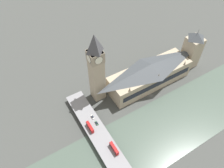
{
  "coord_description": "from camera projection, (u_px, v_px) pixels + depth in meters",
  "views": [
    {
      "loc": [
        -98.65,
        107.61,
        177.57
      ],
      "look_at": [
        21.46,
        35.15,
        18.63
      ],
      "focal_mm": 35.0,
      "sensor_mm": 36.0,
      "label": 1
    }
  ],
  "objects": [
    {
      "name": "car_northbound_lead",
      "position": [
        97.0,
        123.0,
        197.02
      ],
      "size": [
        4.36,
        1.86,
        1.36
      ],
      "color": "#2D5638",
      "rests_on": "road_bridge"
    },
    {
      "name": "clock_tower",
      "position": [
        96.0,
        67.0,
        195.33
      ],
      "size": [
        12.91,
        12.91,
        76.6
      ],
      "color": "tan",
      "rests_on": "ground_plane"
    },
    {
      "name": "car_southbound_tail",
      "position": [
        92.0,
        117.0,
        201.36
      ],
      "size": [
        4.75,
        1.81,
        1.42
      ],
      "color": "silver",
      "rests_on": "road_bridge"
    },
    {
      "name": "double_decker_bus_lead",
      "position": [
        114.0,
        148.0,
        178.84
      ],
      "size": [
        11.66,
        2.61,
        5.04
      ],
      "color": "red",
      "rests_on": "road_bridge"
    },
    {
      "name": "river_water",
      "position": [
        175.0,
        121.0,
        205.56
      ],
      "size": [
        59.09,
        360.0,
        0.3
      ],
      "primitive_type": "cube",
      "color": "#47564C",
      "rests_on": "ground_plane"
    },
    {
      "name": "road_bridge",
      "position": [
        112.0,
        156.0,
        178.38
      ],
      "size": [
        150.18,
        16.81,
        5.77
      ],
      "color": "slate",
      "rests_on": "ground_plane"
    },
    {
      "name": "ground_plane",
      "position": [
        152.0,
        96.0,
        225.81
      ],
      "size": [
        600.0,
        600.0,
        0.0
      ],
      "primitive_type": "plane",
      "color": "#424442"
    },
    {
      "name": "victoria_tower",
      "position": [
        192.0,
        50.0,
        240.95
      ],
      "size": [
        15.98,
        15.98,
        48.23
      ],
      "color": "tan",
      "rests_on": "ground_plane"
    },
    {
      "name": "double_decker_bus_mid",
      "position": [
        90.0,
        127.0,
        192.08
      ],
      "size": [
        11.35,
        2.61,
        4.88
      ],
      "color": "red",
      "rests_on": "road_bridge"
    },
    {
      "name": "parliament_hall",
      "position": [
        150.0,
        74.0,
        227.41
      ],
      "size": [
        27.39,
        90.86,
        28.12
      ],
      "color": "tan",
      "rests_on": "ground_plane"
    }
  ]
}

